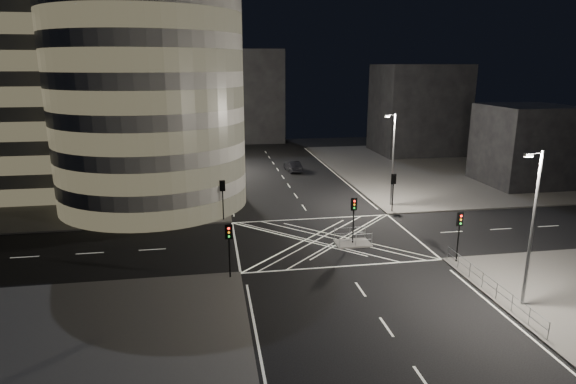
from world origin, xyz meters
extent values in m
plane|color=black|center=(0.00, 0.00, 0.00)|extent=(120.00, 120.00, 0.00)
cube|color=#53504E|center=(-29.00, 27.00, 0.07)|extent=(42.00, 42.00, 0.15)
cube|color=#53504E|center=(29.00, 27.00, 0.07)|extent=(42.00, 42.00, 0.15)
cube|color=slate|center=(2.00, -1.50, 0.07)|extent=(3.00, 2.00, 0.15)
cylinder|color=#9A9891|center=(-16.00, 14.00, 12.65)|extent=(20.00, 20.00, 25.00)
cube|color=#9A9891|center=(-26.00, 24.00, 12.65)|extent=(20.00, 18.00, 25.00)
cube|color=#9A9891|center=(-22.00, 42.00, 11.15)|extent=(24.00, 16.00, 22.00)
cube|color=black|center=(26.00, 40.00, 7.65)|extent=(14.00, 12.00, 15.00)
cube|color=black|center=(30.00, 16.00, 5.15)|extent=(10.00, 10.00, 10.00)
cube|color=black|center=(-4.00, 58.00, 9.00)|extent=(18.00, 8.00, 18.00)
cylinder|color=black|center=(-10.50, 9.00, 1.78)|extent=(0.32, 0.32, 3.27)
ellipsoid|color=black|center=(-10.50, 9.00, 4.62)|extent=(4.38, 4.38, 5.04)
cylinder|color=black|center=(-10.50, 15.00, 1.72)|extent=(0.32, 0.32, 3.14)
ellipsoid|color=black|center=(-10.50, 15.00, 4.56)|extent=(4.62, 4.62, 5.32)
cylinder|color=black|center=(-10.50, 21.00, 1.85)|extent=(0.32, 0.32, 3.39)
ellipsoid|color=black|center=(-10.50, 21.00, 4.67)|extent=(4.10, 4.10, 4.72)
cylinder|color=black|center=(-10.50, 27.00, 2.14)|extent=(0.32, 0.32, 3.99)
ellipsoid|color=black|center=(-10.50, 27.00, 5.33)|extent=(4.31, 4.31, 4.96)
cylinder|color=black|center=(-10.50, 33.00, 1.51)|extent=(0.32, 0.32, 2.71)
ellipsoid|color=black|center=(-10.50, 33.00, 3.89)|extent=(3.73, 3.73, 4.29)
cylinder|color=black|center=(-8.80, 6.80, 1.65)|extent=(0.12, 0.12, 3.00)
cube|color=black|center=(-8.80, 6.80, 3.60)|extent=(0.28, 0.22, 0.90)
cube|color=black|center=(-8.80, 6.80, 3.60)|extent=(0.55, 0.04, 1.10)
cylinder|color=black|center=(-8.80, -6.80, 1.65)|extent=(0.12, 0.12, 3.00)
cube|color=black|center=(-8.80, -6.80, 3.60)|extent=(0.28, 0.22, 0.90)
cube|color=black|center=(-8.80, -6.80, 3.60)|extent=(0.55, 0.04, 1.10)
cylinder|color=black|center=(8.80, 6.80, 1.65)|extent=(0.12, 0.12, 3.00)
cube|color=black|center=(8.80, 6.80, 3.60)|extent=(0.28, 0.22, 0.90)
cube|color=black|center=(8.80, 6.80, 3.60)|extent=(0.55, 0.04, 1.10)
cylinder|color=black|center=(8.80, -6.80, 1.65)|extent=(0.12, 0.12, 3.00)
cube|color=black|center=(8.80, -6.80, 3.60)|extent=(0.28, 0.22, 0.90)
cube|color=black|center=(8.80, -6.80, 3.60)|extent=(0.55, 0.04, 1.10)
cylinder|color=black|center=(2.00, -1.50, 1.65)|extent=(0.12, 0.12, 3.00)
cube|color=black|center=(2.00, -1.50, 3.60)|extent=(0.28, 0.22, 0.90)
cube|color=black|center=(2.00, -1.50, 3.60)|extent=(0.55, 0.04, 1.10)
cylinder|color=slate|center=(-9.50, 12.00, 5.15)|extent=(0.20, 0.20, 10.00)
cylinder|color=slate|center=(-9.05, 12.00, 10.00)|extent=(0.90, 0.10, 0.10)
cube|color=slate|center=(-8.60, 12.00, 9.90)|extent=(0.50, 0.25, 0.18)
cube|color=white|center=(-8.60, 12.00, 9.79)|extent=(0.42, 0.20, 0.05)
cylinder|color=slate|center=(-9.50, 30.00, 5.15)|extent=(0.20, 0.20, 10.00)
cylinder|color=slate|center=(-9.05, 30.00, 10.00)|extent=(0.90, 0.10, 0.10)
cube|color=slate|center=(-8.60, 30.00, 9.90)|extent=(0.50, 0.25, 0.18)
cube|color=white|center=(-8.60, 30.00, 9.79)|extent=(0.42, 0.20, 0.05)
cylinder|color=slate|center=(9.50, 9.00, 5.15)|extent=(0.20, 0.20, 10.00)
cylinder|color=slate|center=(9.05, 9.00, 10.00)|extent=(0.90, 0.10, 0.10)
cube|color=slate|center=(8.60, 9.00, 9.90)|extent=(0.50, 0.25, 0.18)
cube|color=white|center=(8.60, 9.00, 9.79)|extent=(0.42, 0.20, 0.05)
cylinder|color=slate|center=(9.50, -14.00, 5.15)|extent=(0.20, 0.20, 10.00)
cylinder|color=slate|center=(9.05, -14.00, 10.00)|extent=(0.90, 0.10, 0.10)
cube|color=slate|center=(8.60, -14.00, 9.90)|extent=(0.50, 0.25, 0.18)
cube|color=white|center=(8.60, -14.00, 9.79)|extent=(0.42, 0.20, 0.05)
cube|color=slate|center=(8.30, -12.15, 0.70)|extent=(0.06, 11.70, 1.10)
cube|color=slate|center=(2.00, -2.40, 0.70)|extent=(2.80, 0.06, 1.10)
cube|color=slate|center=(2.00, -0.60, 0.70)|extent=(2.80, 0.06, 1.10)
imported|color=black|center=(2.00, 28.32, 0.77)|extent=(2.10, 4.84, 1.55)
camera|label=1|loc=(-9.92, -39.16, 15.00)|focal=30.00mm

